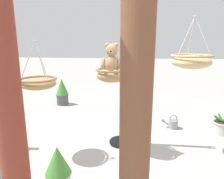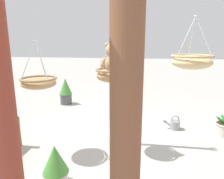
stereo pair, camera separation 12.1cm
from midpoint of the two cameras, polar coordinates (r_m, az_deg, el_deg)
The scene contains 12 objects.
ground_plane at distance 3.82m, azimuth -0.90°, elevation -14.93°, with size 40.00×40.00×0.00m, color #ADAAA3.
display_pole_central at distance 3.55m, azimuth 1.84°, elevation -3.21°, with size 0.44×0.44×2.53m.
hanging_basket_with_teddy at distance 3.21m, azimuth -1.14°, elevation 4.18°, with size 0.50×0.50×0.58m.
teddy_bear at distance 3.16m, azimuth -1.22°, elevation 7.96°, with size 0.34×0.30×0.49m.
hanging_basket_left_high at distance 3.29m, azimuth 20.33°, elevation 7.51°, with size 0.61×0.61×0.76m.
hanging_basket_right_low at distance 3.28m, azimuth -20.88°, elevation 1.75°, with size 0.55×0.55×0.73m.
greenhouse_pillar_left at distance 1.67m, azimuth -28.87°, elevation -3.99°, with size 0.39×0.39×2.80m.
greenhouse_pillar_far_back at distance 1.48m, azimuth 4.24°, elevation -8.87°, with size 0.44×0.44×2.58m.
potted_plant_flowering_red at distance 2.81m, azimuth -16.17°, elevation -20.08°, with size 0.33×0.33×0.55m.
potted_plant_tall_leafy at distance 4.67m, azimuth 27.61°, elevation -9.06°, with size 0.39×0.39×0.39m.
potted_plant_bushy_green at distance 6.13m, azimuth -14.34°, elevation -0.51°, with size 0.37×0.37×0.77m.
watering_can at distance 4.57m, azimuth 15.87°, elevation -9.14°, with size 0.35×0.20×0.30m.
Camera 1 is at (-0.38, 3.35, 1.79)m, focal length 32.67 mm.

